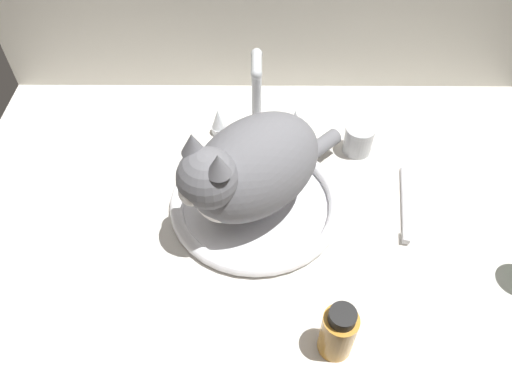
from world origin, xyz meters
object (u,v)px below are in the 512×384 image
(amber_bottle, at_px, (338,332))
(cat, at_px, (249,169))
(toothbrush, at_px, (404,205))
(faucet, at_px, (257,106))
(metal_jar, at_px, (358,139))
(sink_basin, at_px, (256,202))

(amber_bottle, bearing_deg, cat, 116.73)
(amber_bottle, bearing_deg, toothbrush, 59.72)
(faucet, xyz_separation_m, toothbrush, (0.28, -0.20, -0.07))
(cat, xyz_separation_m, amber_bottle, (0.13, -0.26, -0.06))
(metal_jar, relative_size, amber_bottle, 0.58)
(sink_basin, height_order, amber_bottle, amber_bottle)
(metal_jar, distance_m, amber_bottle, 0.43)
(sink_basin, relative_size, faucet, 1.56)
(amber_bottle, distance_m, toothbrush, 0.32)
(sink_basin, distance_m, metal_jar, 0.26)
(cat, distance_m, toothbrush, 0.31)
(toothbrush, bearing_deg, metal_jar, 114.44)
(faucet, distance_m, metal_jar, 0.22)
(cat, xyz_separation_m, metal_jar, (0.22, 0.16, -0.08))
(sink_basin, distance_m, cat, 0.10)
(sink_basin, xyz_separation_m, toothbrush, (0.28, -0.00, -0.00))
(faucet, height_order, cat, cat)
(metal_jar, height_order, toothbrush, metal_jar)
(toothbrush, bearing_deg, sink_basin, 179.49)
(sink_basin, xyz_separation_m, faucet, (0.00, 0.20, 0.07))
(faucet, bearing_deg, cat, -93.31)
(sink_basin, height_order, metal_jar, metal_jar)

